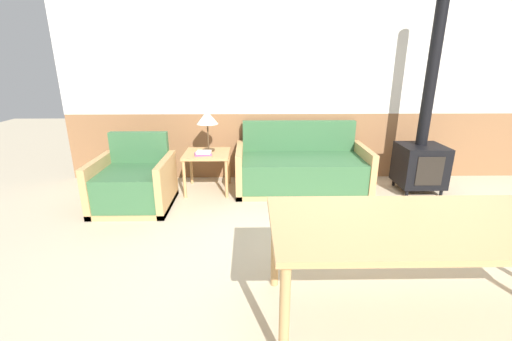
# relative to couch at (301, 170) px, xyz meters

# --- Properties ---
(ground_plane) EXTENTS (16.00, 16.00, 0.00)m
(ground_plane) POSITION_rel_couch_xyz_m (0.28, -2.12, -0.27)
(ground_plane) COLOR beige
(wall_back) EXTENTS (7.20, 0.06, 2.70)m
(wall_back) POSITION_rel_couch_xyz_m (0.28, 0.51, 1.08)
(wall_back) COLOR #8E603D
(wall_back) RESTS_ON ground_plane
(couch) EXTENTS (1.75, 0.86, 0.87)m
(couch) POSITION_rel_couch_xyz_m (0.00, 0.00, 0.00)
(couch) COLOR tan
(couch) RESTS_ON ground_plane
(armchair) EXTENTS (0.88, 0.82, 0.84)m
(armchair) POSITION_rel_couch_xyz_m (-2.08, -0.55, 0.00)
(armchair) COLOR tan
(armchair) RESTS_ON ground_plane
(side_table) EXTENTS (0.59, 0.59, 0.53)m
(side_table) POSITION_rel_couch_xyz_m (-1.26, -0.04, 0.18)
(side_table) COLOR tan
(side_table) RESTS_ON ground_plane
(table_lamp) EXTENTS (0.28, 0.28, 0.54)m
(table_lamp) POSITION_rel_couch_xyz_m (-1.25, 0.06, 0.69)
(table_lamp) COLOR #4C3823
(table_lamp) RESTS_ON side_table
(book_stack) EXTENTS (0.24, 0.19, 0.05)m
(book_stack) POSITION_rel_couch_xyz_m (-1.29, -0.14, 0.28)
(book_stack) COLOR #994C84
(book_stack) RESTS_ON side_table
(dining_table) EXTENTS (2.14, 0.87, 0.73)m
(dining_table) POSITION_rel_couch_xyz_m (0.50, -2.48, 0.40)
(dining_table) COLOR tan
(dining_table) RESTS_ON ground_plane
(wood_stove) EXTENTS (0.56, 0.53, 2.47)m
(wood_stove) POSITION_rel_couch_xyz_m (1.55, -0.11, 0.33)
(wood_stove) COLOR black
(wood_stove) RESTS_ON ground_plane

